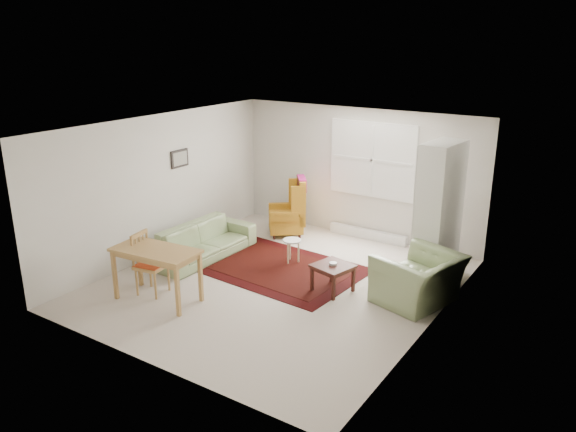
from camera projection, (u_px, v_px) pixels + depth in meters
The scene contains 10 objects.
room at pixel (286, 205), 8.74m from camera, with size 5.04×5.54×2.51m.
rug at pixel (273, 266), 9.61m from camera, with size 2.99×1.92×0.03m, color black, non-canonical shape.
sofa at pixel (203, 235), 9.91m from camera, with size 2.04×0.80×0.82m, color gray.
armchair at pixel (419, 274), 8.20m from camera, with size 1.15×1.01×0.90m, color gray.
wingback_chair at pixel (286, 206), 10.97m from camera, with size 0.68×0.71×1.17m, color #B97E1C, non-canonical shape.
coffee_table at pixel (333, 278), 8.63m from camera, with size 0.54×0.54×0.44m, color #421A14, non-canonical shape.
stool at pixel (292, 251), 9.73m from camera, with size 0.32×0.32×0.42m, color white, non-canonical shape.
cabinet at pixel (439, 211), 8.92m from camera, with size 0.47×0.89×2.22m, color silver, non-canonical shape.
desk at pixel (157, 275), 8.29m from camera, with size 1.28×0.64×0.81m, color #AD8245, non-canonical shape.
desk_chair at pixel (152, 264), 8.49m from camera, with size 0.42×0.42×0.96m, color #AD8245, non-canonical shape.
Camera 1 is at (4.63, -6.77, 3.80)m, focal length 35.00 mm.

